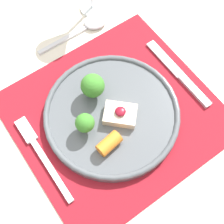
# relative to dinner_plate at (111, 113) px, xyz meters

# --- Properties ---
(ground_plane) EXTENTS (8.00, 8.00, 0.00)m
(ground_plane) POSITION_rel_dinner_plate_xyz_m (0.01, -0.00, -0.78)
(ground_plane) COLOR gray
(dining_table) EXTENTS (1.13, 1.22, 0.76)m
(dining_table) POSITION_rel_dinner_plate_xyz_m (0.01, -0.00, -0.11)
(dining_table) COLOR beige
(dining_table) RESTS_ON ground_plane
(placemat) EXTENTS (0.40, 0.38, 0.00)m
(placemat) POSITION_rel_dinner_plate_xyz_m (0.01, -0.00, -0.02)
(placemat) COLOR maroon
(placemat) RESTS_ON dining_table
(dinner_plate) EXTENTS (0.28, 0.28, 0.08)m
(dinner_plate) POSITION_rel_dinner_plate_xyz_m (0.00, 0.00, 0.00)
(dinner_plate) COLOR #4C5156
(dinner_plate) RESTS_ON placemat
(fork) EXTENTS (0.02, 0.20, 0.01)m
(fork) POSITION_rel_dinner_plate_xyz_m (-0.16, 0.01, -0.01)
(fork) COLOR silver
(fork) RESTS_ON placemat
(knife) EXTENTS (0.02, 0.20, 0.01)m
(knife) POSITION_rel_dinner_plate_xyz_m (0.18, -0.01, -0.01)
(knife) COLOR silver
(knife) RESTS_ON placemat
(spoon) EXTENTS (0.19, 0.05, 0.02)m
(spoon) POSITION_rel_dinner_plate_xyz_m (0.10, 0.22, -0.01)
(spoon) COLOR silver
(spoon) RESTS_ON dining_table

